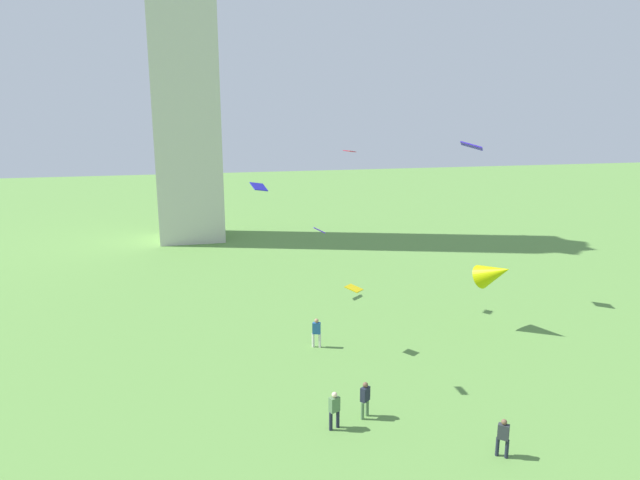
{
  "coord_description": "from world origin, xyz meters",
  "views": [
    {
      "loc": [
        -5.24,
        -8.23,
        13.45
      ],
      "look_at": [
        1.22,
        18.23,
        7.23
      ],
      "focal_mm": 31.64,
      "sensor_mm": 36.0,
      "label": 1
    }
  ],
  "objects": [
    {
      "name": "person_0",
      "position": [
        2.17,
        13.59,
        0.97
      ],
      "size": [
        0.51,
        0.48,
        1.72
      ],
      "rotation": [
        0.0,
        0.0,
        3.81
      ],
      "color": "#51754C",
      "rests_on": "ground_plane"
    },
    {
      "name": "kite_flying_4",
      "position": [
        3.78,
        20.68,
        3.76
      ],
      "size": [
        1.03,
        1.08,
        0.24
      ],
      "rotation": [
        0.0,
        0.0,
        5.37
      ],
      "color": "#B6A00D"
    },
    {
      "name": "person_4",
      "position": [
        0.59,
        13.03,
        0.98
      ],
      "size": [
        0.51,
        0.41,
        1.73
      ],
      "rotation": [
        0.0,
        0.0,
        3.53
      ],
      "color": "#1E2333",
      "rests_on": "ground_plane"
    },
    {
      "name": "monument_obelisk",
      "position": [
        -4.51,
        53.28,
        23.68
      ],
      "size": [
        6.63,
        6.63,
        47.35
      ],
      "color": "beige",
      "rests_on": "ground_plane"
    },
    {
      "name": "kite_flying_1",
      "position": [
        5.53,
        27.64,
        10.9
      ],
      "size": [
        0.96,
        0.94,
        0.17
      ],
      "rotation": [
        0.0,
        0.0,
        0.71
      ],
      "color": "red"
    },
    {
      "name": "person_3",
      "position": [
        1.85,
        21.66,
        1.0
      ],
      "size": [
        0.52,
        0.41,
        1.76
      ],
      "rotation": [
        0.0,
        0.0,
        2.77
      ],
      "color": "silver",
      "rests_on": "ground_plane"
    },
    {
      "name": "person_2",
      "position": [
        6.55,
        9.47,
        0.93
      ],
      "size": [
        0.49,
        0.46,
        1.65
      ],
      "rotation": [
        0.0,
        0.0,
        2.45
      ],
      "color": "#1E2333",
      "rests_on": "ground_plane"
    },
    {
      "name": "kite_flying_3",
      "position": [
        13.07,
        21.54,
        3.77
      ],
      "size": [
        2.56,
        3.01,
        2.3
      ],
      "rotation": [
        0.0,
        0.0,
        0.48
      ],
      "color": "#AFB806"
    },
    {
      "name": "kite_flying_0",
      "position": [
        0.05,
        31.98,
        8.17
      ],
      "size": [
        1.35,
        1.3,
        0.72
      ],
      "rotation": [
        0.0,
        0.0,
        3.69
      ],
      "color": "#2323BB"
    },
    {
      "name": "kite_flying_2",
      "position": [
        0.9,
        17.06,
        7.98
      ],
      "size": [
        0.7,
        0.98,
        0.45
      ],
      "rotation": [
        0.0,
        0.0,
        4.51
      ],
      "color": "#4E2FC5"
    },
    {
      "name": "kite_flying_5",
      "position": [
        14.02,
        27.03,
        11.16
      ],
      "size": [
        1.73,
        1.71,
        0.7
      ],
      "rotation": [
        0.0,
        0.0,
        2.5
      ],
      "color": "#3B21DD"
    }
  ]
}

